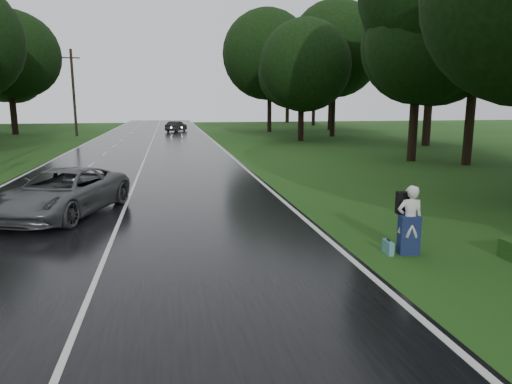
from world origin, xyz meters
The scene contains 12 objects.
ground centered at (0.00, 0.00, 0.00)m, with size 160.00×160.00×0.00m, color #214A16.
road centered at (0.00, 20.00, 0.02)m, with size 12.00×140.00×0.04m, color black.
lane_center centered at (0.00, 20.00, 0.04)m, with size 0.12×140.00×0.01m, color silver.
grey_car centered at (-1.88, 6.92, 0.80)m, with size 2.51×5.44×1.51m, color #525458.
far_car centered at (2.58, 51.30, 0.69)m, with size 1.38×3.95×1.30m, color black.
hitchhiker centered at (7.39, 1.20, 0.81)m, with size 0.69×0.63×1.74m.
suitcase centered at (6.91, 1.28, 0.16)m, with size 0.13×0.46×0.33m, color teal.
utility_pole_far centered at (-8.50, 45.71, 0.00)m, with size 1.80×0.28×9.39m, color black, non-canonical shape.
tree_left_f centered at (-16.07, 49.81, 0.00)m, with size 10.29×10.29×16.07m, color black, non-canonical shape.
tree_right_d centered at (16.93, 18.30, 0.00)m, with size 8.52×8.52×13.32m, color black, non-canonical shape.
tree_right_e centered at (14.30, 34.86, 0.00)m, with size 7.47×7.47×11.67m, color black, non-canonical shape.
tree_right_f centered at (14.36, 49.58, 0.00)m, with size 10.31×10.31×16.11m, color black, non-canonical shape.
Camera 1 is at (1.63, -8.97, 3.72)m, focal length 32.44 mm.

